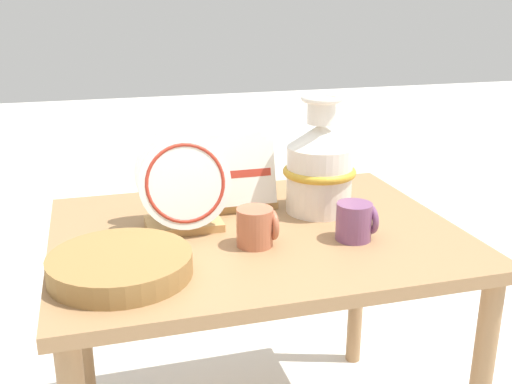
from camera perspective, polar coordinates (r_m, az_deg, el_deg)
name	(u,v)px	position (r m, az deg, el deg)	size (l,w,h in m)	color
display_table	(256,262)	(1.71, 0.00, -6.66)	(1.11, 0.85, 0.75)	#9E754C
ceramic_vase	(320,165)	(1.77, 6.07, 2.58)	(0.22, 0.22, 0.35)	white
dish_rack_round_plates	(183,191)	(1.65, -6.96, 0.11)	(0.25, 0.18, 0.27)	tan
dish_rack_square_plates	(240,183)	(1.84, -1.57, 0.82)	(0.21, 0.17, 0.21)	tan
wicker_charger_stack	(120,265)	(1.43, -12.79, -6.80)	(0.33, 0.33, 0.05)	olive
mug_terracotta_glaze	(257,227)	(1.55, 0.07, -3.34)	(0.10, 0.10, 0.10)	#B76647
mug_plum_glaze	(356,221)	(1.61, 9.47, -2.76)	(0.10, 0.10, 0.10)	#7A4770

